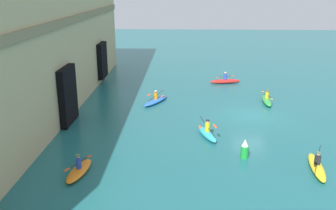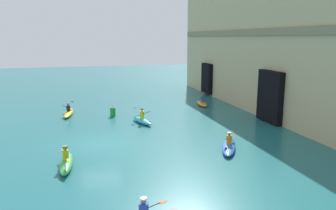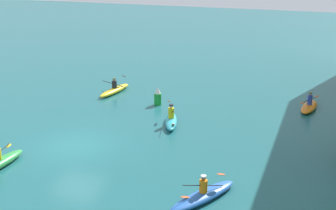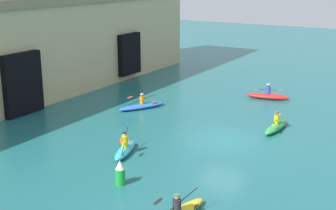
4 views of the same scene
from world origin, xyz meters
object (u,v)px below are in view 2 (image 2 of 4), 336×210
(kayak_green, at_px, (66,162))
(kayak_blue, at_px, (229,146))
(kayak_cyan, at_px, (142,120))
(kayak_orange, at_px, (202,103))
(marker_buoy, at_px, (113,110))
(kayak_yellow, at_px, (69,113))

(kayak_green, bearing_deg, kayak_blue, 94.57)
(kayak_green, bearing_deg, kayak_cyan, 147.13)
(kayak_orange, xyz_separation_m, marker_buoy, (2.31, -9.27, 0.34))
(kayak_yellow, xyz_separation_m, kayak_blue, (12.09, 9.77, -0.02))
(kayak_yellow, bearing_deg, kayak_cyan, 59.06)
(kayak_blue, bearing_deg, marker_buoy, -123.28)
(kayak_green, relative_size, kayak_orange, 1.11)
(kayak_yellow, distance_m, kayak_blue, 15.54)
(kayak_cyan, relative_size, marker_buoy, 2.47)
(kayak_orange, relative_size, kayak_blue, 0.82)
(kayak_yellow, bearing_deg, marker_buoy, 76.78)
(kayak_green, height_order, kayak_cyan, kayak_cyan)
(kayak_cyan, bearing_deg, kayak_orange, -71.34)
(kayak_orange, distance_m, kayak_blue, 13.41)
(kayak_yellow, bearing_deg, kayak_blue, 46.13)
(kayak_green, distance_m, kayak_blue, 9.64)
(kayak_orange, relative_size, marker_buoy, 2.49)
(kayak_yellow, relative_size, marker_buoy, 3.00)
(kayak_green, bearing_deg, marker_buoy, 164.43)
(kayak_cyan, distance_m, marker_buoy, 3.72)
(kayak_green, relative_size, marker_buoy, 2.75)
(kayak_green, relative_size, kayak_blue, 0.91)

